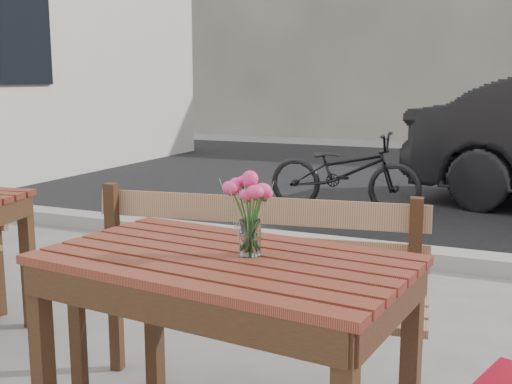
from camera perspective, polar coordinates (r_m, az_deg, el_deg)
street at (r=7.05m, az=14.76°, el=-1.31°), size 30.00×8.12×0.12m
main_table at (r=2.27m, az=-2.77°, el=-8.76°), size 1.33×0.86×0.78m
main_bench at (r=2.77m, az=-0.59°, el=-7.14°), size 1.54×0.66×0.93m
main_vase at (r=2.19m, az=-0.53°, el=-1.00°), size 0.16×0.16×0.29m
bicycle at (r=6.74m, az=7.85°, el=1.78°), size 1.62×0.62×0.84m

